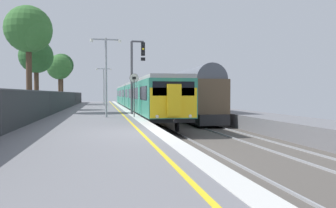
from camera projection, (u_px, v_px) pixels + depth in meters
ground at (214, 146)px, 13.75m from camera, size 17.40×110.00×1.21m
commuter_train_at_platform at (137, 96)px, 38.17m from camera, size 2.83×40.02×3.81m
freight_train_adjacent_track at (156, 93)px, 50.16m from camera, size 2.60×53.38×4.74m
signal_gantry at (135, 69)px, 25.09m from camera, size 1.10×0.24×5.48m
speed_limit_sign at (134, 89)px, 22.23m from camera, size 0.59×0.08×2.86m
platform_lamp_mid at (106, 70)px, 21.84m from camera, size 2.00×0.20×5.14m
platform_lamp_far at (104, 83)px, 44.04m from camera, size 2.00×0.20×4.90m
platform_back_fence at (0, 111)px, 12.14m from camera, size 0.07×99.00×1.73m
background_tree_left at (37, 58)px, 31.43m from camera, size 3.14×3.14×6.60m
background_tree_centre at (61, 66)px, 49.87m from camera, size 3.57×3.44×7.48m
background_tree_right at (59, 68)px, 45.91m from camera, size 3.39×3.39×6.87m
background_tree_back at (30, 31)px, 26.04m from camera, size 3.63×3.63×8.37m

